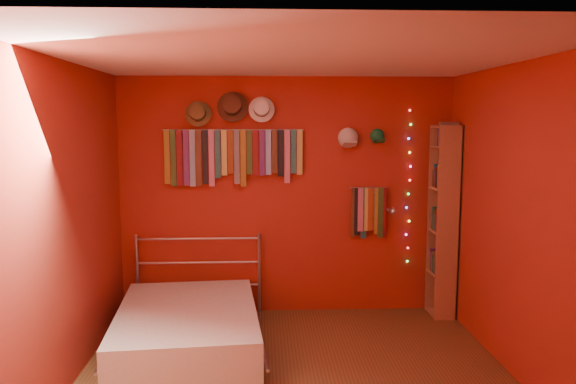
{
  "coord_description": "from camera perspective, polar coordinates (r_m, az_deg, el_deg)",
  "views": [
    {
      "loc": [
        -0.25,
        -4.13,
        2.05
      ],
      "look_at": [
        -0.03,
        0.9,
        1.4
      ],
      "focal_mm": 35.0,
      "sensor_mm": 36.0,
      "label": 1
    }
  ],
  "objects": [
    {
      "name": "tie_rack",
      "position": [
        5.83,
        -5.82,
        3.85
      ],
      "size": [
        1.45,
        0.03,
        0.59
      ],
      "color": "#A9A9AD",
      "rests_on": "back_wall"
    },
    {
      "name": "reading_lamp",
      "position": [
        5.88,
        10.57,
        -1.92
      ],
      "size": [
        0.07,
        0.29,
        0.09
      ],
      "color": "#A9A9AD",
      "rests_on": "back_wall"
    },
    {
      "name": "fedora_white",
      "position": [
        5.78,
        -2.7,
        8.45
      ],
      "size": [
        0.27,
        0.14,
        0.26
      ],
      "rotation": [
        1.36,
        0.0,
        0.0
      ],
      "color": "white",
      "rests_on": "back_wall"
    },
    {
      "name": "fedora_brown",
      "position": [
        5.79,
        -5.68,
        8.71
      ],
      "size": [
        0.32,
        0.17,
        0.31
      ],
      "rotation": [
        1.36,
        0.0,
        0.0
      ],
      "color": "#4C2B1B",
      "rests_on": "back_wall"
    },
    {
      "name": "bed",
      "position": [
        5.25,
        -10.17,
        -13.38
      ],
      "size": [
        1.45,
        1.85,
        0.87
      ],
      "rotation": [
        0.0,
        0.0,
        0.09
      ],
      "color": "#A9A9AD",
      "rests_on": "ground"
    },
    {
      "name": "bookshelf",
      "position": [
        6.06,
        15.86,
        -2.77
      ],
      "size": [
        0.25,
        0.34,
        2.0
      ],
      "color": "#8D5D40",
      "rests_on": "ground"
    },
    {
      "name": "small_tie_rack",
      "position": [
        5.99,
        8.21,
        -1.88
      ],
      "size": [
        0.4,
        0.03,
        0.55
      ],
      "color": "#A9A9AD",
      "rests_on": "back_wall"
    },
    {
      "name": "back_wall",
      "position": [
        5.94,
        -0.12,
        -0.42
      ],
      "size": [
        3.5,
        0.02,
        2.5
      ],
      "primitive_type": "cube",
      "color": "maroon",
      "rests_on": "ground"
    },
    {
      "name": "ceiling",
      "position": [
        4.16,
        0.94,
        13.55
      ],
      "size": [
        3.5,
        3.5,
        0.02
      ],
      "primitive_type": "cube",
      "color": "white",
      "rests_on": "back_wall"
    },
    {
      "name": "left_wall",
      "position": [
        4.46,
        -22.19,
        -3.54
      ],
      "size": [
        0.02,
        3.5,
        2.5
      ],
      "primitive_type": "cube",
      "color": "maroon",
      "rests_on": "ground"
    },
    {
      "name": "right_wall",
      "position": [
        4.65,
        22.98,
        -3.15
      ],
      "size": [
        0.02,
        3.5,
        2.5
      ],
      "primitive_type": "cube",
      "color": "maroon",
      "rests_on": "ground"
    },
    {
      "name": "cap_white",
      "position": [
        5.89,
        6.12,
        5.47
      ],
      "size": [
        0.2,
        0.25,
        0.2
      ],
      "color": "silver",
      "rests_on": "back_wall"
    },
    {
      "name": "fedora_olive",
      "position": [
        5.82,
        -9.15,
        7.93
      ],
      "size": [
        0.27,
        0.15,
        0.26
      ],
      "rotation": [
        1.36,
        0.0,
        0.0
      ],
      "color": "brown",
      "rests_on": "back_wall"
    },
    {
      "name": "cap_green",
      "position": [
        5.95,
        9.06,
        5.66
      ],
      "size": [
        0.16,
        0.2,
        0.16
      ],
      "color": "#19703A",
      "rests_on": "back_wall"
    },
    {
      "name": "fairy_lights",
      "position": [
        6.08,
        12.16,
        0.49
      ],
      "size": [
        0.06,
        0.02,
        1.64
      ],
      "color": "#FF3333",
      "rests_on": "back_wall"
    }
  ]
}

